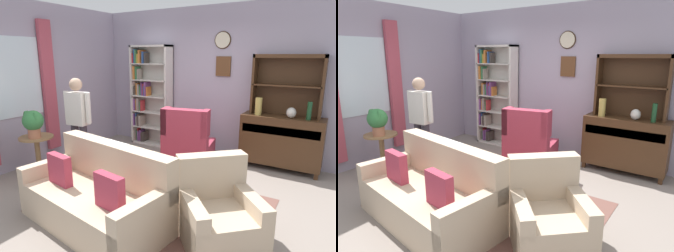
# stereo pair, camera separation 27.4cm
# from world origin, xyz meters

# --- Properties ---
(ground_plane) EXTENTS (5.40, 4.60, 0.02)m
(ground_plane) POSITION_xyz_m (0.00, 0.00, -0.01)
(ground_plane) COLOR gray
(wall_back) EXTENTS (5.00, 0.09, 2.80)m
(wall_back) POSITION_xyz_m (0.00, 2.13, 1.41)
(wall_back) COLOR #A399AD
(wall_back) RESTS_ON ground_plane
(wall_left) EXTENTS (0.16, 4.20, 2.80)m
(wall_left) POSITION_xyz_m (-2.52, -0.05, 1.40)
(wall_left) COLOR #A399AD
(wall_left) RESTS_ON ground_plane
(area_rug) EXTENTS (2.73, 1.99, 0.01)m
(area_rug) POSITION_xyz_m (0.20, -0.30, 0.00)
(area_rug) COLOR brown
(area_rug) RESTS_ON ground_plane
(bookshelf) EXTENTS (0.90, 0.30, 2.10)m
(bookshelf) POSITION_xyz_m (-1.44, 1.94, 1.05)
(bookshelf) COLOR silver
(bookshelf) RESTS_ON ground_plane
(sideboard) EXTENTS (1.30, 0.45, 0.92)m
(sideboard) POSITION_xyz_m (1.32, 1.86, 0.51)
(sideboard) COLOR #422816
(sideboard) RESTS_ON ground_plane
(sideboard_hutch) EXTENTS (1.10, 0.26, 1.00)m
(sideboard_hutch) POSITION_xyz_m (1.32, 1.97, 1.56)
(sideboard_hutch) COLOR #422816
(sideboard_hutch) RESTS_ON sideboard
(vase_tall) EXTENTS (0.11, 0.11, 0.29)m
(vase_tall) POSITION_xyz_m (0.93, 1.78, 1.06)
(vase_tall) COLOR tan
(vase_tall) RESTS_ON sideboard
(vase_round) EXTENTS (0.15, 0.15, 0.17)m
(vase_round) POSITION_xyz_m (1.45, 1.79, 1.01)
(vase_round) COLOR beige
(vase_round) RESTS_ON sideboard
(bottle_wine) EXTENTS (0.07, 0.07, 0.29)m
(bottle_wine) POSITION_xyz_m (1.71, 1.77, 1.06)
(bottle_wine) COLOR #194223
(bottle_wine) RESTS_ON sideboard
(couch_floral) EXTENTS (1.90, 1.10, 0.90)m
(couch_floral) POSITION_xyz_m (-0.15, -0.96, 0.31)
(couch_floral) COLOR #C6AD8E
(couch_floral) RESTS_ON ground_plane
(armchair_floral) EXTENTS (1.08, 1.08, 0.88)m
(armchair_floral) POSITION_xyz_m (1.18, -0.58, 0.29)
(armchair_floral) COLOR #C6AD8E
(armchair_floral) RESTS_ON ground_plane
(wingback_chair) EXTENTS (0.92, 0.94, 1.05)m
(wingback_chair) POSITION_xyz_m (-0.08, 1.16, 0.38)
(wingback_chair) COLOR #A33347
(wingback_chair) RESTS_ON ground_plane
(plant_stand) EXTENTS (0.52, 0.52, 0.65)m
(plant_stand) POSITION_xyz_m (-1.97, -0.43, 0.40)
(plant_stand) COLOR #997047
(plant_stand) RESTS_ON ground_plane
(potted_plant_large) EXTENTS (0.31, 0.31, 0.43)m
(potted_plant_large) POSITION_xyz_m (-1.91, -0.50, 0.90)
(potted_plant_large) COLOR #AD6B4C
(potted_plant_large) RESTS_ON plant_stand
(potted_plant_small) EXTENTS (0.24, 0.24, 0.33)m
(potted_plant_small) POSITION_xyz_m (-1.70, -0.69, 0.19)
(potted_plant_small) COLOR #AD6B4C
(potted_plant_small) RESTS_ON ground_plane
(person_reading) EXTENTS (0.53, 0.23, 1.56)m
(person_reading) POSITION_xyz_m (-1.46, -0.00, 0.91)
(person_reading) COLOR #38333D
(person_reading) RESTS_ON ground_plane
(coffee_table) EXTENTS (0.80, 0.50, 0.42)m
(coffee_table) POSITION_xyz_m (0.02, -0.22, 0.35)
(coffee_table) COLOR #422816
(coffee_table) RESTS_ON ground_plane
(book_stack) EXTENTS (0.19, 0.14, 0.05)m
(book_stack) POSITION_xyz_m (-0.11, -0.30, 0.44)
(book_stack) COLOR #3F3833
(book_stack) RESTS_ON coffee_table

